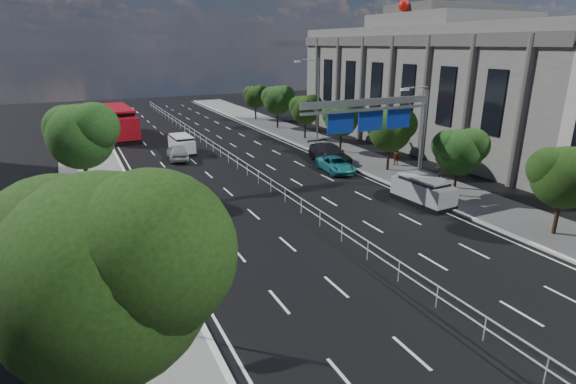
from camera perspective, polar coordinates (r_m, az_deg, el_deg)
ground at (r=21.98m, az=12.45°, el=-10.08°), size 160.00×160.00×0.00m
sidewalk_near at (r=18.13m, az=-19.18°, el=-17.16°), size 5.00×140.00×0.14m
sidewalk_far at (r=29.99m, az=30.15°, el=-4.23°), size 5.00×140.00×0.14m
kerb_near at (r=18.42m, az=-11.18°, el=-15.77°), size 0.25×140.00×0.15m
kerb_far at (r=28.03m, az=27.22°, el=-5.23°), size 0.25×140.00×0.15m
median_fence at (r=40.64m, az=-7.26°, el=4.24°), size 0.05×85.00×1.02m
hedge_near at (r=22.30m, az=-25.59°, el=-10.09°), size 1.00×36.00×0.44m
toilet_sign at (r=16.72m, az=-18.33°, el=-8.75°), size 1.62×0.18×4.34m
overhead_gantry at (r=31.84m, az=11.69°, el=9.46°), size 10.24×0.38×7.45m
streetlight_far at (r=47.20m, az=3.50°, el=12.07°), size 2.78×2.40×9.00m
civic_hall at (r=51.83m, az=19.01°, el=12.87°), size 14.40×36.00×14.35m
near_tree_big at (r=11.56m, az=-22.01°, el=-8.83°), size 5.72×5.33×7.71m
near_tree_back at (r=33.41m, az=-24.77°, el=6.84°), size 4.84×4.51×6.69m
far_tree_b at (r=28.49m, az=31.84°, el=1.97°), size 3.74×3.49×5.23m
far_tree_c at (r=32.97m, az=20.97°, el=5.06°), size 3.52×3.28×4.94m
far_tree_d at (r=38.33m, az=12.94°, el=7.91°), size 3.85×3.59×5.34m
far_tree_e at (r=44.37m, az=6.87°, el=9.43°), size 3.63×3.38×5.13m
far_tree_f at (r=50.79m, az=2.26°, el=10.57°), size 3.52×3.28×5.02m
far_tree_g at (r=57.44m, az=-1.31°, el=11.74°), size 3.96×3.69×5.45m
far_tree_h at (r=64.33m, az=-4.15°, el=12.10°), size 3.41×3.18×4.91m
white_minivan at (r=45.66m, az=-13.35°, el=5.90°), size 1.87×4.17×1.79m
red_bus at (r=56.12m, az=-20.69°, el=8.42°), size 3.21×11.66×3.45m
near_car_silver at (r=43.19m, az=-13.86°, el=4.96°), size 2.11×4.42×1.46m
near_car_dark at (r=76.18m, az=-21.59°, el=9.77°), size 1.44×4.10×1.35m
silver_minivan at (r=31.57m, az=16.78°, el=0.19°), size 2.18×4.54×1.83m
parked_car_teal at (r=38.14m, az=6.08°, el=3.49°), size 2.45×4.60×1.23m
parked_car_dark at (r=41.06m, az=5.30°, el=4.87°), size 2.68×5.79×1.64m
pedestrian_a at (r=40.58m, az=13.57°, el=4.60°), size 0.70×0.49×1.81m
pedestrian_b at (r=37.56m, az=18.77°, el=2.95°), size 1.01×0.92×1.68m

